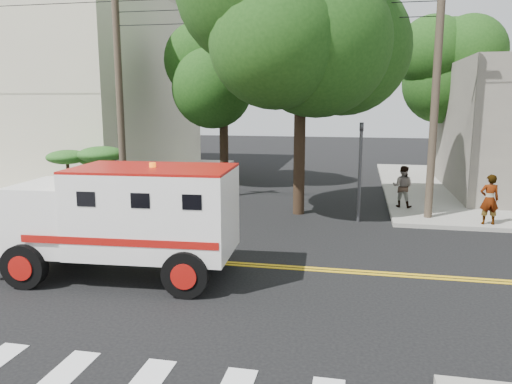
# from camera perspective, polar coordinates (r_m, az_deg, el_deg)

# --- Properties ---
(ground) EXTENTS (100.00, 100.00, 0.00)m
(ground) POSITION_cam_1_polar(r_m,az_deg,el_deg) (13.77, -4.70, -8.06)
(ground) COLOR black
(ground) RESTS_ON ground
(sidewalk_nw) EXTENTS (17.00, 17.00, 0.15)m
(sidewalk_nw) POSITION_cam_1_polar(r_m,az_deg,el_deg) (31.50, -21.64, 1.82)
(sidewalk_nw) COLOR gray
(sidewalk_nw) RESTS_ON ground
(building_left) EXTENTS (16.00, 14.00, 10.00)m
(building_left) POSITION_cam_1_polar(r_m,az_deg,el_deg) (33.58, -23.72, 10.86)
(building_left) COLOR beige
(building_left) RESTS_ON sidewalk_nw
(utility_pole_left) EXTENTS (0.28, 0.28, 9.00)m
(utility_pole_left) POSITION_cam_1_polar(r_m,az_deg,el_deg) (20.74, -15.32, 10.42)
(utility_pole_left) COLOR #382D23
(utility_pole_left) RESTS_ON ground
(utility_pole_right) EXTENTS (0.28, 0.28, 9.00)m
(utility_pole_right) POSITION_cam_1_polar(r_m,az_deg,el_deg) (18.91, 19.81, 10.23)
(utility_pole_right) COLOR #382D23
(utility_pole_right) RESTS_ON ground
(tree_main) EXTENTS (6.08, 5.70, 9.85)m
(tree_main) POSITION_cam_1_polar(r_m,az_deg,el_deg) (19.04, 6.49, 18.92)
(tree_main) COLOR black
(tree_main) RESTS_ON ground
(tree_left) EXTENTS (4.48, 4.20, 7.70)m
(tree_left) POSITION_cam_1_polar(r_m,az_deg,el_deg) (25.18, -3.18, 13.49)
(tree_left) COLOR black
(tree_left) RESTS_ON ground
(tree_right) EXTENTS (4.80, 4.50, 8.20)m
(tree_right) POSITION_cam_1_polar(r_m,az_deg,el_deg) (28.81, 22.48, 13.07)
(tree_right) COLOR black
(tree_right) RESTS_ON ground
(traffic_signal) EXTENTS (0.15, 0.18, 3.60)m
(traffic_signal) POSITION_cam_1_polar(r_m,az_deg,el_deg) (18.25, 11.84, 3.47)
(traffic_signal) COLOR #3F3F42
(traffic_signal) RESTS_ON ground
(accessibility_sign) EXTENTS (0.45, 0.10, 2.02)m
(accessibility_sign) POSITION_cam_1_polar(r_m,az_deg,el_deg) (21.38, -16.15, 1.93)
(accessibility_sign) COLOR #3F3F42
(accessibility_sign) RESTS_ON ground
(palm_planter) EXTENTS (3.52, 2.63, 2.36)m
(palm_planter) POSITION_cam_1_polar(r_m,az_deg,el_deg) (22.33, -18.46, 2.88)
(palm_planter) COLOR #1E3314
(palm_planter) RESTS_ON sidewalk_nw
(armored_truck) EXTENTS (6.24, 2.78, 2.78)m
(armored_truck) POSITION_cam_1_polar(r_m,az_deg,el_deg) (12.69, -14.91, -2.55)
(armored_truck) COLOR white
(armored_truck) RESTS_ON ground
(pedestrian_a) EXTENTS (0.67, 0.47, 1.74)m
(pedestrian_a) POSITION_cam_1_polar(r_m,az_deg,el_deg) (18.86, 25.12, -0.78)
(pedestrian_a) COLOR gray
(pedestrian_a) RESTS_ON sidewalk_ne
(pedestrian_b) EXTENTS (0.95, 0.83, 1.67)m
(pedestrian_b) POSITION_cam_1_polar(r_m,az_deg,el_deg) (20.76, 16.40, 0.61)
(pedestrian_b) COLOR gray
(pedestrian_b) RESTS_ON sidewalk_ne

